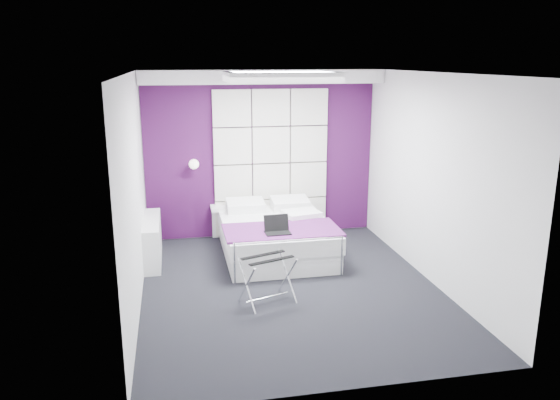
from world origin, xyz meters
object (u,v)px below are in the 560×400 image
radiator (152,240)px  laptop (277,229)px  luggage_rack (267,280)px  nightstand (225,208)px  bed (275,236)px  wall_lamp (194,164)px

radiator → laptop: bearing=-22.8°
radiator → luggage_rack: 2.12m
nightstand → bed: bearing=-51.8°
bed → luggage_rack: size_ratio=3.32×
luggage_rack → laptop: bearing=53.5°
luggage_rack → laptop: (0.30, 0.96, 0.31)m
bed → laptop: bearing=-98.6°
luggage_rack → nightstand: bearing=77.0°
wall_lamp → bed: 1.68m
radiator → laptop: size_ratio=3.63×
wall_lamp → luggage_rack: (0.70, -2.41, -0.94)m
laptop → nightstand: bearing=109.3°
wall_lamp → radiator: size_ratio=0.12×
luggage_rack → laptop: 1.05m
nightstand → wall_lamp: bearing=174.8°
radiator → nightstand: size_ratio=2.83×
nightstand → radiator: bearing=-146.4°
radiator → luggage_rack: radiator is taller
wall_lamp → radiator: wall_lamp is taller
bed → nightstand: bed is taller
wall_lamp → nightstand: size_ratio=0.35×
wall_lamp → nightstand: wall_lamp is taller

